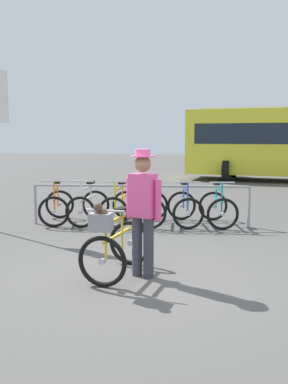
% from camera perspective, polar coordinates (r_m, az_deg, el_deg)
% --- Properties ---
extents(ground_plane, '(80.00, 80.00, 0.00)m').
position_cam_1_polar(ground_plane, '(5.88, -0.26, -11.40)').
color(ground_plane, '#514F4C').
extents(bike_rack_rail, '(4.60, 0.42, 0.88)m').
position_cam_1_polar(bike_rack_rail, '(9.16, -0.50, -0.13)').
color(bike_rack_rail, '#99999E').
rests_on(bike_rack_rail, ground).
extents(racked_bike_orange, '(0.89, 1.21, 0.97)m').
position_cam_1_polar(racked_bike_orange, '(9.71, -11.38, -1.83)').
color(racked_bike_orange, black).
rests_on(racked_bike_orange, ground).
extents(racked_bike_white, '(0.72, 1.14, 0.97)m').
position_cam_1_polar(racked_bike_white, '(9.55, -7.33, -1.91)').
color(racked_bike_white, black).
rests_on(racked_bike_white, ground).
extents(racked_bike_yellow, '(0.73, 1.13, 0.97)m').
position_cam_1_polar(racked_bike_yellow, '(9.43, -3.16, -1.97)').
color(racked_bike_yellow, black).
rests_on(racked_bike_yellow, ground).
extents(racked_bike_red, '(0.73, 1.12, 0.97)m').
position_cam_1_polar(racked_bike_red, '(9.37, 1.09, -2.03)').
color(racked_bike_red, black).
rests_on(racked_bike_red, ground).
extents(racked_bike_blue, '(0.87, 1.21, 0.97)m').
position_cam_1_polar(racked_bike_blue, '(9.35, 5.38, -2.07)').
color(racked_bike_blue, black).
rests_on(racked_bike_blue, ground).
extents(racked_bike_teal, '(0.85, 1.20, 0.97)m').
position_cam_1_polar(racked_bike_teal, '(9.39, 9.66, -2.10)').
color(racked_bike_teal, black).
rests_on(racked_bike_teal, ground).
extents(featured_bicycle, '(0.83, 1.25, 1.09)m').
position_cam_1_polar(featured_bicycle, '(5.83, -4.00, -6.63)').
color(featured_bicycle, black).
rests_on(featured_bicycle, ground).
extents(person_with_featured_bike, '(0.50, 0.32, 1.72)m').
position_cam_1_polar(person_with_featured_bike, '(5.78, -0.16, -2.06)').
color(person_with_featured_bike, '#383842').
rests_on(person_with_featured_bike, ground).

